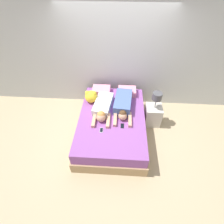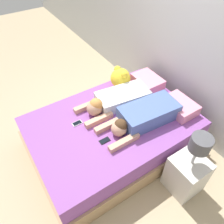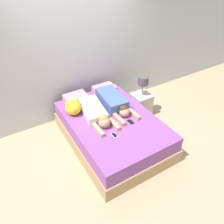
% 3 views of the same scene
% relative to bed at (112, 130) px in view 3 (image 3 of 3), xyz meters
% --- Properties ---
extents(ground_plane, '(12.00, 12.00, 0.00)m').
position_rel_bed_xyz_m(ground_plane, '(0.00, 0.00, -0.27)').
color(ground_plane, tan).
extents(wall_back, '(12.00, 0.06, 2.60)m').
position_rel_bed_xyz_m(wall_back, '(0.00, 1.22, 1.03)').
color(wall_back, silver).
rests_on(wall_back, ground_plane).
extents(bed, '(1.51, 2.14, 0.55)m').
position_rel_bed_xyz_m(bed, '(0.00, 0.00, 0.00)').
color(bed, tan).
rests_on(bed, ground_plane).
extents(pillow_head_left, '(0.44, 0.32, 0.14)m').
position_rel_bed_xyz_m(pillow_head_left, '(-0.33, 0.85, 0.35)').
color(pillow_head_left, pink).
rests_on(pillow_head_left, bed).
extents(pillow_head_right, '(0.44, 0.32, 0.14)m').
position_rel_bed_xyz_m(pillow_head_right, '(0.33, 0.85, 0.35)').
color(pillow_head_right, pink).
rests_on(pillow_head_right, bed).
extents(person_left, '(0.45, 1.05, 0.24)m').
position_rel_bed_xyz_m(person_left, '(-0.22, 0.19, 0.37)').
color(person_left, silver).
rests_on(person_left, bed).
extents(person_right, '(0.44, 1.07, 0.22)m').
position_rel_bed_xyz_m(person_right, '(0.23, 0.31, 0.39)').
color(person_right, '#4C66A5').
rests_on(person_right, bed).
extents(cell_phone_left, '(0.07, 0.13, 0.01)m').
position_rel_bed_xyz_m(cell_phone_left, '(-0.19, -0.40, 0.29)').
color(cell_phone_left, silver).
rests_on(cell_phone_left, bed).
extents(cell_phone_right, '(0.07, 0.13, 0.01)m').
position_rel_bed_xyz_m(cell_phone_right, '(0.23, -0.25, 0.29)').
color(cell_phone_right, black).
rests_on(cell_phone_right, bed).
extents(plush_toy, '(0.29, 0.29, 0.31)m').
position_rel_bed_xyz_m(plush_toy, '(-0.53, 0.49, 0.44)').
color(plush_toy, yellow).
rests_on(plush_toy, bed).
extents(nightstand, '(0.38, 0.38, 0.95)m').
position_rel_bed_xyz_m(nightstand, '(0.98, 0.40, 0.05)').
color(nightstand, beige).
rests_on(nightstand, ground_plane).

